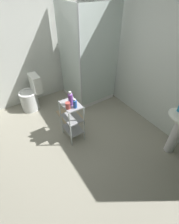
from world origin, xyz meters
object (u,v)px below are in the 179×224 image
Objects in this scene: rinse_cup at (68,106)px; bath_mat at (70,116)px; storage_cart at (72,118)px; shower_stall at (87,80)px; conditioner_bottle_purple at (71,99)px; shampoo_bottle_blue at (75,104)px; toilet at (31,96)px.

bath_mat is (-0.60, 0.29, -0.78)m from rinse_cup.
shower_stall is at bearing 136.66° from storage_cart.
shower_stall is 8.23× the size of conditioner_bottle_purple.
bath_mat is (-0.53, 0.21, -0.43)m from storage_cart.
rinse_cup is at bearing -48.18° from storage_cart.
shower_stall reaches higher than storage_cart.
bath_mat is at bearing 158.52° from storage_cart.
shower_stall reaches higher than shampoo_bottle_blue.
storage_cart is at bearing -171.36° from shampoo_bottle_blue.
rinse_cup is 0.18× the size of bath_mat.
rinse_cup is at bearing -53.35° from conditioner_bottle_purple.
conditioner_bottle_purple reaches higher than shampoo_bottle_blue.
shower_stall is 18.53× the size of rinse_cup.
shower_stall is at bearing 137.02° from conditioner_bottle_purple.
toilet is 1.42m from rinse_cup.
conditioner_bottle_purple is (1.26, 0.35, 0.53)m from toilet.
bath_mat is at bearing 154.22° from rinse_cup.
storage_cart is at bearing 172.04° from conditioner_bottle_purple.
shampoo_bottle_blue is 1.46× the size of rinse_cup.
conditioner_bottle_purple reaches higher than storage_cart.
toilet is at bearing -103.77° from shower_stall.
conditioner_bottle_purple is (0.01, -0.00, 0.41)m from storage_cart.
shower_stall is 0.92m from bath_mat.
bath_mat is at bearing 158.84° from conditioner_bottle_purple.
shampoo_bottle_blue is at bearing -16.48° from bath_mat.
conditioner_bottle_purple reaches higher than rinse_cup.
storage_cart is (0.94, -0.89, -0.03)m from shower_stall.
toilet is 7.04× the size of rinse_cup.
shampoo_bottle_blue is at bearing 8.64° from storage_cart.
rinse_cup is at bearing -111.98° from shampoo_bottle_blue.
shampoo_bottle_blue reaches higher than bath_mat.
shower_stall is 12.67× the size of shampoo_bottle_blue.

